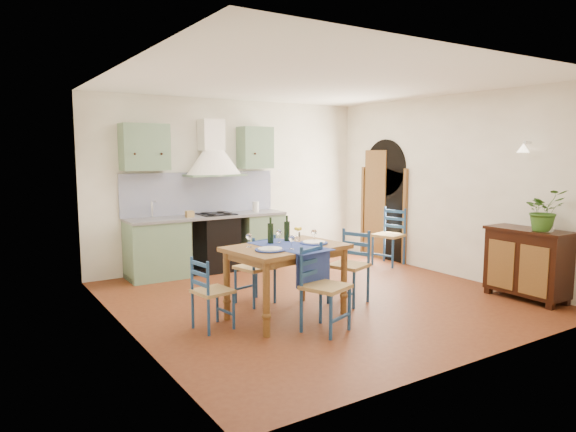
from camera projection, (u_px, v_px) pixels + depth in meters
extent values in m
plane|color=#4F2211|center=(318.00, 297.00, 6.85)|extent=(5.00, 5.00, 0.00)
cube|color=white|center=(232.00, 183.00, 8.76)|extent=(5.00, 0.04, 2.80)
cube|color=slate|center=(157.00, 250.00, 7.84)|extent=(0.90, 0.60, 0.88)
cube|color=slate|center=(260.00, 239.00, 8.81)|extent=(0.70, 0.60, 0.88)
cube|color=black|center=(217.00, 244.00, 8.38)|extent=(0.60, 0.58, 0.88)
cube|color=gray|center=(208.00, 216.00, 8.24)|extent=(2.60, 0.64, 0.04)
cube|color=silver|center=(156.00, 220.00, 7.79)|extent=(0.45, 0.40, 0.03)
cylinder|color=silver|center=(152.00, 209.00, 7.92)|extent=(0.02, 0.02, 0.26)
cube|color=black|center=(216.00, 214.00, 8.32)|extent=(0.55, 0.48, 0.02)
cube|color=black|center=(208.00, 268.00, 8.39)|extent=(2.60, 0.50, 0.08)
cube|color=#09124F|center=(201.00, 193.00, 8.43)|extent=(2.65, 0.05, 0.68)
cube|color=slate|center=(145.00, 147.00, 7.70)|extent=(0.70, 0.34, 0.70)
cube|color=slate|center=(255.00, 148.00, 8.72)|extent=(0.55, 0.34, 0.70)
cone|color=white|center=(214.00, 163.00, 8.27)|extent=(0.96, 0.96, 0.40)
cube|color=white|center=(211.00, 135.00, 8.29)|extent=(0.36, 0.30, 0.50)
cube|color=white|center=(448.00, 186.00, 8.01)|extent=(0.04, 5.00, 2.80)
cube|color=black|center=(384.00, 214.00, 9.25)|extent=(0.03, 1.00, 1.65)
cylinder|color=black|center=(385.00, 168.00, 9.14)|extent=(0.03, 1.00, 1.00)
cube|color=brown|center=(405.00, 217.00, 8.78)|extent=(0.06, 0.06, 1.65)
cube|color=brown|center=(363.00, 211.00, 9.68)|extent=(0.06, 0.06, 1.65)
cube|color=brown|center=(375.00, 204.00, 9.40)|extent=(0.04, 0.55, 1.96)
cylinder|color=silver|center=(528.00, 143.00, 6.78)|extent=(0.15, 0.04, 0.04)
cone|color=#FFEDC6|center=(523.00, 148.00, 6.73)|extent=(0.16, 0.16, 0.12)
cube|color=white|center=(124.00, 203.00, 5.33)|extent=(0.04, 5.00, 2.80)
cube|color=white|center=(320.00, 82.00, 6.50)|extent=(5.00, 5.00, 0.01)
cube|color=brown|center=(286.00, 248.00, 5.94)|extent=(1.44, 1.07, 0.05)
cube|color=brown|center=(286.00, 254.00, 5.95)|extent=(1.29, 0.92, 0.08)
cylinder|color=brown|center=(266.00, 300.00, 5.34)|extent=(0.08, 0.08, 0.79)
cylinder|color=brown|center=(227.00, 286.00, 5.89)|extent=(0.08, 0.08, 0.79)
cylinder|color=brown|center=(344.00, 281.00, 6.10)|extent=(0.08, 0.08, 0.79)
cylinder|color=brown|center=(302.00, 271.00, 6.65)|extent=(0.08, 0.08, 0.79)
cube|color=navy|center=(290.00, 246.00, 5.90)|extent=(0.63, 1.06, 0.01)
cube|color=navy|center=(313.00, 268.00, 5.62)|extent=(0.50, 0.08, 0.38)
cylinder|color=navy|center=(270.00, 250.00, 5.64)|extent=(0.33, 0.33, 0.01)
cylinder|color=white|center=(270.00, 249.00, 5.64)|extent=(0.27, 0.27, 0.01)
cylinder|color=navy|center=(314.00, 243.00, 6.07)|extent=(0.33, 0.33, 0.01)
cylinder|color=white|center=(314.00, 242.00, 6.07)|extent=(0.27, 0.27, 0.01)
cylinder|color=black|center=(271.00, 231.00, 6.05)|extent=(0.07, 0.07, 0.32)
cylinder|color=black|center=(287.00, 229.00, 6.21)|extent=(0.07, 0.07, 0.32)
cylinder|color=white|center=(298.00, 236.00, 6.27)|extent=(0.05, 0.05, 0.10)
sphere|color=yellow|center=(298.00, 229.00, 6.26)|extent=(0.10, 0.10, 0.10)
cylinder|color=navy|center=(331.00, 318.00, 5.26)|extent=(0.04, 0.04, 0.48)
cylinder|color=navy|center=(301.00, 290.00, 5.46)|extent=(0.04, 0.04, 0.93)
cylinder|color=navy|center=(349.00, 309.00, 5.56)|extent=(0.04, 0.04, 0.48)
cylinder|color=navy|center=(321.00, 283.00, 5.75)|extent=(0.04, 0.04, 0.93)
cube|color=tan|center=(326.00, 287.00, 5.49)|extent=(0.56, 0.56, 0.04)
cube|color=navy|center=(311.00, 273.00, 5.58)|extent=(0.38, 0.16, 0.05)
cube|color=navy|center=(311.00, 261.00, 5.57)|extent=(0.38, 0.16, 0.05)
cube|color=navy|center=(312.00, 250.00, 5.55)|extent=(0.38, 0.16, 0.05)
cube|color=navy|center=(340.00, 318.00, 5.41)|extent=(0.36, 0.16, 0.03)
cylinder|color=navy|center=(256.00, 281.00, 6.81)|extent=(0.04, 0.04, 0.45)
cylinder|color=navy|center=(275.00, 269.00, 6.53)|extent=(0.04, 0.04, 0.89)
cylinder|color=navy|center=(236.00, 286.00, 6.56)|extent=(0.04, 0.04, 0.45)
cylinder|color=navy|center=(254.00, 274.00, 6.28)|extent=(0.04, 0.04, 0.89)
cube|color=tan|center=(255.00, 267.00, 6.53)|extent=(0.49, 0.49, 0.04)
cube|color=navy|center=(264.00, 260.00, 6.39)|extent=(0.37, 0.10, 0.04)
cube|color=navy|center=(264.00, 250.00, 6.37)|extent=(0.37, 0.10, 0.04)
cube|color=navy|center=(264.00, 241.00, 6.36)|extent=(0.37, 0.10, 0.04)
cube|color=navy|center=(246.00, 287.00, 6.69)|extent=(0.35, 0.11, 0.02)
cylinder|color=navy|center=(234.00, 311.00, 5.59)|extent=(0.03, 0.03, 0.41)
cylinder|color=navy|center=(208.00, 299.00, 5.36)|extent=(0.03, 0.03, 0.80)
cylinder|color=navy|center=(217.00, 304.00, 5.83)|extent=(0.03, 0.03, 0.41)
cylinder|color=navy|center=(192.00, 293.00, 5.59)|extent=(0.03, 0.03, 0.80)
cube|color=tan|center=(213.00, 291.00, 5.58)|extent=(0.43, 0.43, 0.04)
cube|color=navy|center=(200.00, 284.00, 5.46)|extent=(0.07, 0.34, 0.04)
cube|color=navy|center=(200.00, 274.00, 5.45)|extent=(0.07, 0.34, 0.04)
cube|color=navy|center=(199.00, 264.00, 5.43)|extent=(0.07, 0.34, 0.04)
cube|color=navy|center=(225.00, 311.00, 5.72)|extent=(0.07, 0.32, 0.02)
cylinder|color=navy|center=(328.00, 285.00, 6.53)|extent=(0.04, 0.04, 0.47)
cylinder|color=navy|center=(343.00, 263.00, 6.80)|extent=(0.04, 0.04, 0.93)
cylinder|color=navy|center=(354.00, 290.00, 6.31)|extent=(0.04, 0.04, 0.47)
cylinder|color=navy|center=(368.00, 267.00, 6.58)|extent=(0.04, 0.04, 0.93)
cube|color=tan|center=(349.00, 265.00, 6.54)|extent=(0.56, 0.56, 0.04)
cube|color=navy|center=(356.00, 253.00, 6.67)|extent=(0.16, 0.38, 0.05)
cube|color=navy|center=(356.00, 244.00, 6.66)|extent=(0.16, 0.38, 0.05)
cube|color=navy|center=(356.00, 234.00, 6.64)|extent=(0.16, 0.38, 0.05)
cube|color=navy|center=(341.00, 292.00, 6.43)|extent=(0.16, 0.36, 0.03)
cylinder|color=navy|center=(373.00, 251.00, 8.79)|extent=(0.04, 0.04, 0.50)
cylinder|color=navy|center=(385.00, 234.00, 9.05)|extent=(0.04, 0.04, 0.97)
cylinder|color=navy|center=(393.00, 254.00, 8.53)|extent=(0.04, 0.04, 0.50)
cylinder|color=navy|center=(404.00, 237.00, 8.80)|extent=(0.04, 0.04, 0.97)
cube|color=tan|center=(389.00, 235.00, 8.77)|extent=(0.56, 0.56, 0.04)
cube|color=navy|center=(395.00, 226.00, 8.90)|extent=(0.14, 0.40, 0.05)
cube|color=navy|center=(395.00, 219.00, 8.89)|extent=(0.14, 0.40, 0.05)
cube|color=navy|center=(395.00, 211.00, 8.87)|extent=(0.14, 0.40, 0.05)
cube|color=navy|center=(382.00, 255.00, 8.67)|extent=(0.14, 0.38, 0.03)
cube|color=black|center=(528.00, 262.00, 6.71)|extent=(0.45, 1.00, 0.82)
cube|color=black|center=(529.00, 230.00, 6.66)|extent=(0.50, 1.05, 0.04)
cube|color=brown|center=(534.00, 271.00, 6.40)|extent=(0.02, 0.38, 0.63)
cube|color=brown|center=(501.00, 264.00, 6.79)|extent=(0.02, 0.38, 0.63)
cube|color=black|center=(550.00, 306.00, 6.31)|extent=(0.08, 0.08, 0.08)
cube|color=black|center=(488.00, 290.00, 7.04)|extent=(0.08, 0.08, 0.08)
cube|color=black|center=(566.00, 302.00, 6.49)|extent=(0.08, 0.08, 0.08)
cube|color=black|center=(504.00, 287.00, 7.23)|extent=(0.08, 0.08, 0.08)
imported|color=#2E591A|center=(544.00, 210.00, 6.45)|extent=(0.60, 0.56, 0.53)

